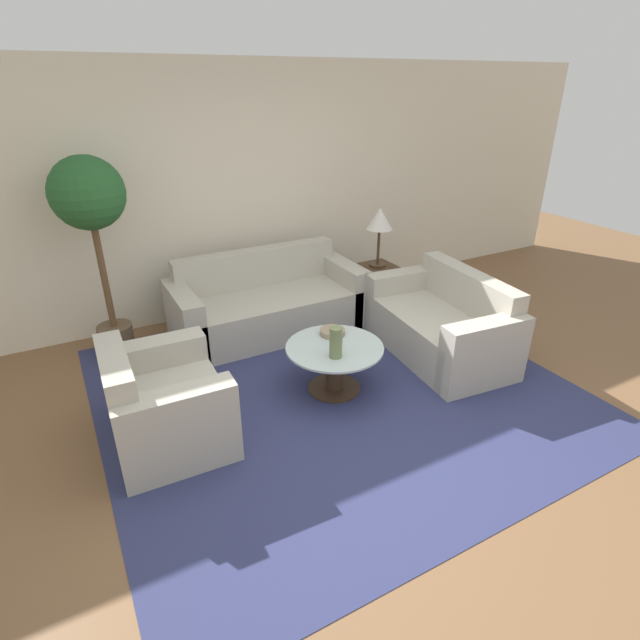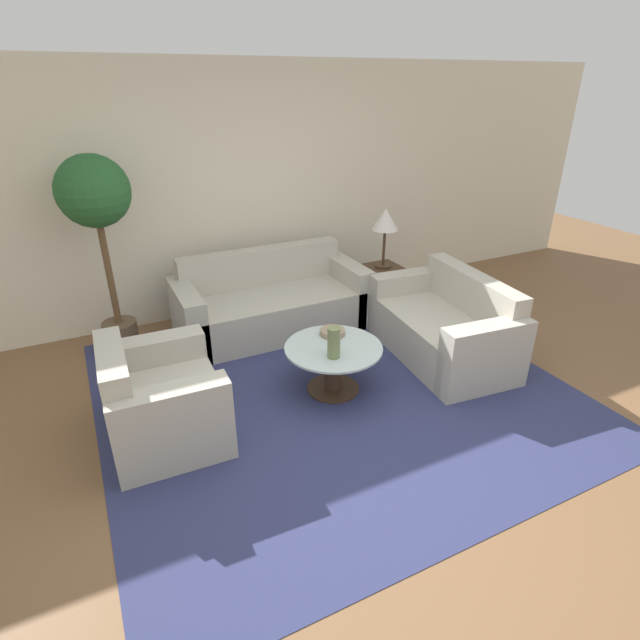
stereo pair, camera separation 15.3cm
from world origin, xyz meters
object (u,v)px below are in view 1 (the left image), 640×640
Objects in this scene: table_lamp at (380,221)px; potted_plant at (91,213)px; loveseat at (444,326)px; vase at (336,342)px; bowl at (332,332)px; coffee_table at (334,362)px; sofa_main at (267,305)px; armchair at (160,408)px.

table_lamp is 0.35× the size of potted_plant.
loveseat reaches higher than vase.
loveseat is 3.31m from potted_plant.
loveseat is at bearing -27.85° from potted_plant.
bowl is at bearing -90.54° from loveseat.
loveseat is at bearing 3.27° from coffee_table.
sofa_main is 3.02× the size of table_lamp.
coffee_table is 2.42m from potted_plant.
sofa_main is 1.17m from bowl.
vase is at bearing -95.78° from armchair.
sofa_main is 1.06× the size of potted_plant.
sofa_main reaches higher than bowl.
sofa_main is at bearing 88.34° from vase.
potted_plant reaches higher than armchair.
sofa_main is 1.85m from potted_plant.
table_lamp is at bearing -6.88° from potted_plant.
armchair is 0.63× the size of loveseat.
loveseat is 7.23× the size of bowl.
vase is (-0.04, -1.49, 0.27)m from sofa_main.
table_lamp reaches higher than armchair.
vase is (1.44, -1.68, -0.83)m from potted_plant.
armchair is at bearing 172.59° from vase.
table_lamp is at bearing 43.92° from coffee_table.
bowl is at bearing -82.06° from armchair.
table_lamp is (1.28, -0.14, 0.76)m from sofa_main.
coffee_table is (0.03, -1.34, -0.00)m from sofa_main.
table_lamp is (-0.00, 1.13, 0.76)m from loveseat.
sofa_main is 9.04× the size of bowl.
vase is 1.19× the size of bowl.
loveseat reaches higher than bowl.
coffee_table is 0.44× the size of potted_plant.
table_lamp reaches higher than coffee_table.
sofa_main reaches higher than coffee_table.
loveseat is at bearing -89.78° from table_lamp.
loveseat is at bearing -87.39° from armchair.
loveseat is at bearing -44.69° from sofa_main.
coffee_table is 3.75× the size of bowl.
potted_plant reaches higher than table_lamp.
potted_plant is at bearing 134.68° from coffee_table.
sofa_main is at bearing 91.49° from coffee_table.
coffee_table is (-1.25, -0.07, -0.01)m from loveseat.
loveseat reaches higher than armchair.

